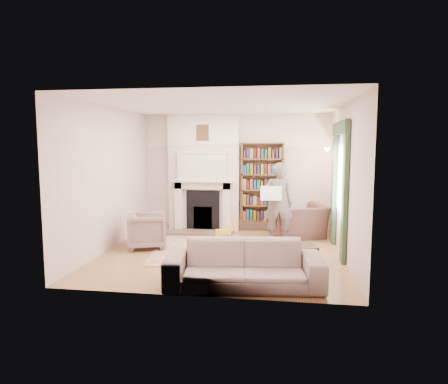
% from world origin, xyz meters
% --- Properties ---
extents(floor, '(4.50, 4.50, 0.00)m').
position_xyz_m(floor, '(0.00, 0.00, 0.00)').
color(floor, '#915B3A').
rests_on(floor, ground).
extents(ceiling, '(4.50, 4.50, 0.00)m').
position_xyz_m(ceiling, '(0.00, 0.00, 2.80)').
color(ceiling, white).
rests_on(ceiling, wall_back).
extents(wall_back, '(4.50, 0.00, 4.50)m').
position_xyz_m(wall_back, '(0.00, 2.25, 1.40)').
color(wall_back, silver).
rests_on(wall_back, floor).
extents(wall_front, '(4.50, 0.00, 4.50)m').
position_xyz_m(wall_front, '(0.00, -2.25, 1.40)').
color(wall_front, silver).
rests_on(wall_front, floor).
extents(wall_left, '(0.00, 4.50, 4.50)m').
position_xyz_m(wall_left, '(-2.25, 0.00, 1.40)').
color(wall_left, silver).
rests_on(wall_left, floor).
extents(wall_right, '(0.00, 4.50, 4.50)m').
position_xyz_m(wall_right, '(2.25, 0.00, 1.40)').
color(wall_right, silver).
rests_on(wall_right, floor).
extents(fireplace, '(1.70, 0.58, 2.80)m').
position_xyz_m(fireplace, '(-0.75, 2.05, 1.39)').
color(fireplace, silver).
rests_on(fireplace, floor).
extents(bookcase, '(1.00, 0.24, 1.85)m').
position_xyz_m(bookcase, '(0.65, 2.12, 1.18)').
color(bookcase, brown).
rests_on(bookcase, floor).
extents(window, '(0.02, 0.90, 1.30)m').
position_xyz_m(window, '(2.23, 0.40, 1.45)').
color(window, silver).
rests_on(window, wall_right).
extents(curtain_left, '(0.07, 0.32, 2.40)m').
position_xyz_m(curtain_left, '(2.20, -0.30, 1.20)').
color(curtain_left, '#2D472D').
rests_on(curtain_left, floor).
extents(curtain_right, '(0.07, 0.32, 2.40)m').
position_xyz_m(curtain_right, '(2.20, 1.10, 1.20)').
color(curtain_right, '#2D472D').
rests_on(curtain_right, floor).
extents(pelmet, '(0.09, 1.70, 0.24)m').
position_xyz_m(pelmet, '(2.19, 0.40, 2.38)').
color(pelmet, '#2D472D').
rests_on(pelmet, wall_right).
extents(wall_sconce, '(0.20, 0.24, 0.24)m').
position_xyz_m(wall_sconce, '(2.03, 1.50, 1.90)').
color(wall_sconce, gold).
rests_on(wall_sconce, wall_right).
extents(rug, '(3.04, 2.51, 0.01)m').
position_xyz_m(rug, '(-0.01, 0.17, 0.01)').
color(rug, beige).
rests_on(rug, floor).
extents(armchair_reading, '(1.40, 1.31, 0.74)m').
position_xyz_m(armchair_reading, '(1.50, 1.58, 0.37)').
color(armchair_reading, '#4E332A').
rests_on(armchair_reading, floor).
extents(armchair_left, '(0.97, 0.96, 0.69)m').
position_xyz_m(armchair_left, '(-1.56, 0.18, 0.35)').
color(armchair_left, gray).
rests_on(armchair_left, floor).
extents(sofa, '(2.35, 1.13, 0.66)m').
position_xyz_m(sofa, '(0.59, -1.77, 0.33)').
color(sofa, '#B8AA97').
rests_on(sofa, floor).
extents(man_reading, '(0.66, 0.46, 1.71)m').
position_xyz_m(man_reading, '(1.05, 0.98, 0.85)').
color(man_reading, '#5B4E49').
rests_on(man_reading, floor).
extents(newspaper, '(0.44, 0.16, 0.29)m').
position_xyz_m(newspaper, '(0.90, 0.78, 1.08)').
color(newspaper, white).
rests_on(newspaper, man_reading).
extents(coffee_table, '(0.78, 0.59, 0.45)m').
position_xyz_m(coffee_table, '(1.33, -0.98, 0.23)').
color(coffee_table, '#342512').
rests_on(coffee_table, floor).
extents(paraffin_heater, '(0.31, 0.31, 0.55)m').
position_xyz_m(paraffin_heater, '(-1.65, 1.28, 0.28)').
color(paraffin_heater, '#B6B8BE').
rests_on(paraffin_heater, floor).
extents(rocking_horse, '(0.52, 0.29, 0.43)m').
position_xyz_m(rocking_horse, '(-0.07, 0.63, 0.21)').
color(rocking_horse, gold).
rests_on(rocking_horse, rug).
extents(board_game, '(0.44, 0.44, 0.03)m').
position_xyz_m(board_game, '(-0.78, -0.13, 0.03)').
color(board_game, gold).
rests_on(board_game, rug).
extents(game_box_lid, '(0.33, 0.25, 0.05)m').
position_xyz_m(game_box_lid, '(-0.43, -0.19, 0.04)').
color(game_box_lid, '#A4121A').
rests_on(game_box_lid, rug).
extents(comic_annuals, '(0.60, 0.52, 0.02)m').
position_xyz_m(comic_annuals, '(0.28, -0.39, 0.02)').
color(comic_annuals, red).
rests_on(comic_annuals, rug).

